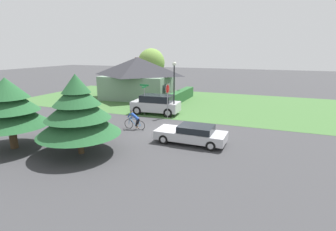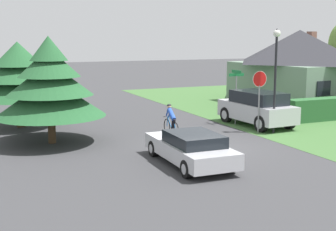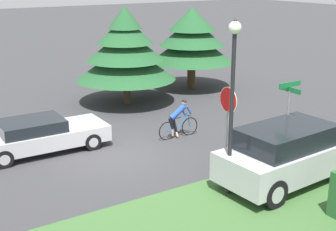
# 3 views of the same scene
# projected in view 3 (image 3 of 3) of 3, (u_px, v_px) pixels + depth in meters

# --- Properties ---
(ground_plane) EXTENTS (140.00, 140.00, 0.00)m
(ground_plane) POSITION_uv_depth(u_px,v_px,m) (114.00, 155.00, 16.29)
(ground_plane) COLOR #38383A
(sedan_left_lane) EXTENTS (1.95, 4.57, 1.21)m
(sedan_left_lane) POSITION_uv_depth(u_px,v_px,m) (40.00, 135.00, 16.49)
(sedan_left_lane) COLOR #BCBCC1
(sedan_left_lane) RESTS_ON ground
(cyclist) EXTENTS (0.44, 1.76, 1.48)m
(cyclist) POSITION_uv_depth(u_px,v_px,m) (178.00, 120.00, 17.86)
(cyclist) COLOR black
(cyclist) RESTS_ON ground
(parked_suv_right) EXTENTS (2.22, 4.56, 1.81)m
(parked_suv_right) POSITION_uv_depth(u_px,v_px,m) (287.00, 154.00, 13.94)
(parked_suv_right) COLOR #B7B7BC
(parked_suv_right) RESTS_ON ground
(stop_sign) EXTENTS (0.77, 0.07, 2.99)m
(stop_sign) POSITION_uv_depth(u_px,v_px,m) (228.00, 115.00, 13.56)
(stop_sign) COLOR gray
(stop_sign) RESTS_ON ground
(street_lamp) EXTENTS (0.34, 0.34, 4.99)m
(street_lamp) POSITION_uv_depth(u_px,v_px,m) (233.00, 79.00, 12.50)
(street_lamp) COLOR black
(street_lamp) RESTS_ON ground
(street_name_sign) EXTENTS (0.90, 0.90, 2.87)m
(street_name_sign) POSITION_uv_depth(u_px,v_px,m) (288.00, 110.00, 14.69)
(street_name_sign) COLOR gray
(street_name_sign) RESTS_ON ground
(conifer_tall_near) EXTENTS (4.74, 4.74, 4.64)m
(conifer_tall_near) POSITION_uv_depth(u_px,v_px,m) (126.00, 51.00, 22.01)
(conifer_tall_near) COLOR #4C3823
(conifer_tall_near) RESTS_ON ground
(conifer_tall_far) EXTENTS (4.46, 4.46, 4.36)m
(conifer_tall_far) POSITION_uv_depth(u_px,v_px,m) (192.00, 39.00, 24.90)
(conifer_tall_far) COLOR #4C3823
(conifer_tall_far) RESTS_ON ground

